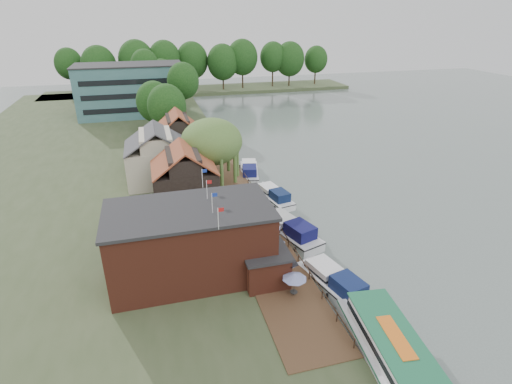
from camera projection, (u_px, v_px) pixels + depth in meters
ground at (336, 253)px, 44.71m from camera, size 260.00×260.00×0.00m
land_bank at (85, 167)px, 68.04m from camera, size 50.00×140.00×1.00m
quay_deck at (245, 214)px, 51.14m from camera, size 6.00×50.00×0.10m
quay_rail at (264, 206)px, 52.04m from camera, size 0.20×49.00×1.00m
pub at (212, 239)px, 38.55m from camera, size 20.00×11.00×7.30m
hotel_block at (131, 90)px, 97.96m from camera, size 25.40×12.40×12.30m
cottage_a at (184, 178)px, 51.24m from camera, size 8.60×7.60×8.50m
cottage_b at (157, 155)px, 59.30m from camera, size 9.60×8.60×8.50m
cottage_c at (179, 136)px, 68.16m from camera, size 7.60×7.60×8.50m
willow at (212, 155)px, 56.31m from camera, size 8.60×8.60×10.43m
umbrella_0 at (294, 284)px, 35.92m from camera, size 2.25×2.25×2.38m
umbrella_1 at (285, 269)px, 38.01m from camera, size 2.04×2.04×2.38m
umbrella_2 at (274, 249)px, 41.31m from camera, size 2.36×2.36×2.38m
umbrella_3 at (272, 233)px, 44.28m from camera, size 2.05×2.05×2.38m
umbrella_4 at (254, 221)px, 46.81m from camera, size 1.97×1.97×2.38m
umbrella_5 at (254, 211)px, 49.11m from camera, size 2.10×2.10×2.38m
umbrella_6 at (250, 202)px, 51.56m from camera, size 1.98×1.98×2.38m
cruiser_0 at (334, 280)px, 38.26m from camera, size 5.63×10.55×2.44m
cruiser_1 at (289, 228)px, 47.29m from camera, size 6.71×11.37×2.66m
cruiser_2 at (274, 194)px, 56.50m from camera, size 4.78×9.62×2.21m
cruiser_3 at (249, 169)px, 65.11m from camera, size 5.26×10.27×2.38m
tour_boat at (398, 360)px, 28.95m from camera, size 5.78×15.14×3.23m
swan at (360, 349)px, 31.73m from camera, size 0.44×0.44×0.44m
bank_tree_0 at (168, 115)px, 75.69m from camera, size 7.28×7.28×11.61m
bank_tree_1 at (155, 108)px, 82.57m from camera, size 7.34×7.34×10.98m
bank_tree_2 at (184, 94)px, 89.00m from camera, size 6.99×6.99×13.78m
bank_tree_3 at (151, 85)px, 104.60m from camera, size 8.48×8.48×12.28m
bank_tree_4 at (146, 75)px, 113.82m from camera, size 7.80×7.80×14.29m
bank_tree_5 at (163, 77)px, 121.73m from camera, size 7.58×7.58×10.86m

